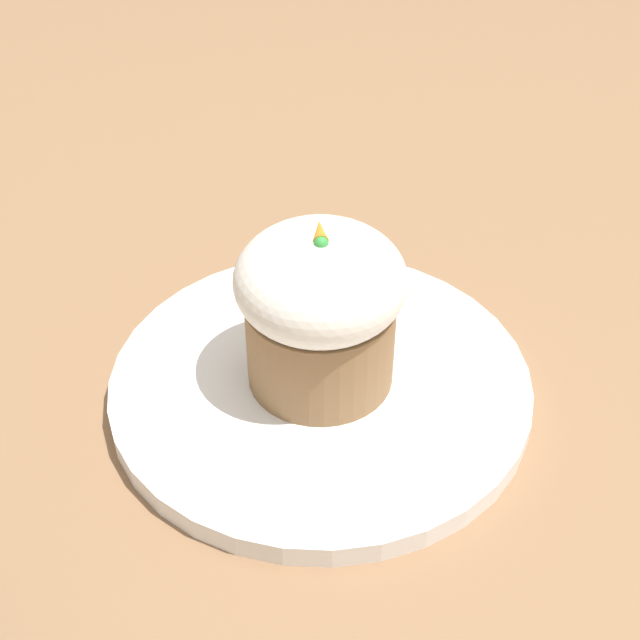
# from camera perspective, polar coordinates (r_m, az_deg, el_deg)

# --- Properties ---
(ground_plane) EXTENTS (4.00, 4.00, 0.00)m
(ground_plane) POSITION_cam_1_polar(r_m,az_deg,el_deg) (0.56, 0.02, -4.66)
(ground_plane) COLOR #846042
(dessert_plate) EXTENTS (0.26, 0.26, 0.01)m
(dessert_plate) POSITION_cam_1_polar(r_m,az_deg,el_deg) (0.55, 0.02, -4.11)
(dessert_plate) COLOR white
(dessert_plate) RESTS_ON ground_plane
(carrot_cake) EXTENTS (0.10, 0.10, 0.11)m
(carrot_cake) POSITION_cam_1_polar(r_m,az_deg,el_deg) (0.51, -0.00, 0.56)
(carrot_cake) COLOR olive
(carrot_cake) RESTS_ON dessert_plate
(spoon) EXTENTS (0.13, 0.04, 0.01)m
(spoon) POSITION_cam_1_polar(r_m,az_deg,el_deg) (0.57, 1.78, -1.47)
(spoon) COLOR silver
(spoon) RESTS_ON dessert_plate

